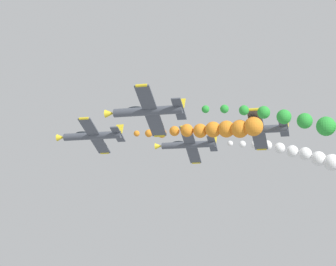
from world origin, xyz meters
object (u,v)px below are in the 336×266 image
Objects in this scene: airplane_lead at (91,136)px; airplane_right_inner at (187,145)px; airplane_left_inner at (147,111)px; airplane_left_outer at (254,130)px.

airplane_right_inner is at bearing -39.63° from airplane_lead.
airplane_lead is 1.00× the size of airplane_right_inner.
airplane_left_inner is at bearing -133.34° from airplane_lead.
airplane_left_inner is (-11.56, -12.25, 0.53)m from airplane_lead.
airplane_right_inner reaches higher than airplane_lead.
airplane_lead is 17.84m from airplane_right_inner.
airplane_left_inner is 1.00× the size of airplane_right_inner.
airplane_lead is at bearing 140.37° from airplane_right_inner.
airplane_left_outer is at bearing -135.19° from airplane_right_inner.
airplane_right_inner is at bearing 44.81° from airplane_left_outer.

